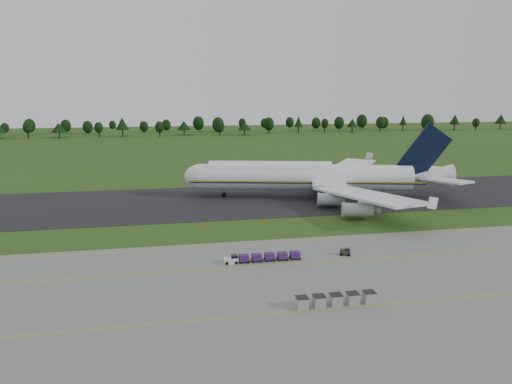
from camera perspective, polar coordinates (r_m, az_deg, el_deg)
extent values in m
plane|color=#274715|center=(104.83, -0.57, -4.31)|extent=(600.00, 600.00, 0.00)
cube|color=slate|center=(73.54, 4.35, -11.49)|extent=(300.00, 52.00, 0.06)
cube|color=black|center=(131.61, -2.79, -0.98)|extent=(300.00, 40.00, 0.08)
cube|color=#C5A40B|center=(84.33, 2.18, -8.33)|extent=(300.00, 0.25, 0.01)
cube|color=#C5A40B|center=(68.27, 5.72, -13.39)|extent=(300.00, 0.20, 0.01)
cube|color=#C5A40B|center=(95.42, 0.53, -5.90)|extent=(120.00, 0.20, 0.01)
cylinder|color=black|center=(331.08, -27.26, 5.71)|extent=(0.70, 0.70, 3.24)
cylinder|color=black|center=(326.32, -24.59, 5.97)|extent=(0.70, 0.70, 4.27)
sphere|color=black|center=(325.99, -24.66, 6.74)|extent=(5.37, 5.37, 5.37)
cylinder|color=black|center=(322.70, -21.55, 6.07)|extent=(0.70, 0.70, 3.25)
cone|color=black|center=(322.35, -21.61, 6.87)|extent=(8.99, 8.99, 5.78)
cylinder|color=black|center=(318.83, -17.50, 6.34)|extent=(0.70, 0.70, 3.84)
sphere|color=black|center=(318.52, -17.54, 7.04)|extent=(5.16, 5.16, 5.16)
cylinder|color=black|center=(319.65, -14.99, 6.53)|extent=(0.70, 0.70, 4.22)
cone|color=black|center=(319.21, -15.04, 7.57)|extent=(8.02, 8.02, 7.50)
cylinder|color=black|center=(313.58, -10.94, 6.59)|extent=(0.70, 0.70, 3.85)
sphere|color=black|center=(313.26, -10.97, 7.31)|extent=(5.43, 5.43, 5.43)
cylinder|color=black|center=(321.64, -8.22, 6.75)|extent=(0.70, 0.70, 3.23)
cone|color=black|center=(321.28, -8.24, 7.54)|extent=(8.99, 8.99, 5.75)
cylinder|color=black|center=(317.80, -4.15, 6.82)|extent=(0.70, 0.70, 3.73)
sphere|color=black|center=(317.50, -4.16, 7.51)|extent=(5.88, 5.88, 5.88)
cylinder|color=black|center=(317.94, -1.33, 6.80)|extent=(0.70, 0.70, 3.16)
cone|color=black|center=(317.59, -1.33, 7.59)|extent=(8.46, 8.46, 5.62)
cylinder|color=black|center=(332.16, 1.47, 7.08)|extent=(0.70, 0.70, 4.00)
sphere|color=black|center=(331.85, 1.48, 7.79)|extent=(6.74, 6.74, 6.74)
cylinder|color=black|center=(332.93, 4.87, 7.06)|extent=(0.70, 0.70, 4.01)
cone|color=black|center=(332.52, 4.88, 8.01)|extent=(5.78, 5.78, 7.13)
cylinder|color=black|center=(339.52, 7.86, 7.08)|extent=(0.70, 0.70, 3.96)
sphere|color=black|center=(339.22, 7.88, 7.76)|extent=(5.04, 5.04, 5.04)
cylinder|color=black|center=(346.58, 10.92, 7.01)|extent=(0.70, 0.70, 3.28)
cone|color=black|center=(346.25, 10.95, 7.76)|extent=(7.68, 7.68, 5.83)
cylinder|color=black|center=(356.06, 14.00, 7.06)|extent=(0.70, 0.70, 4.01)
sphere|color=black|center=(355.78, 14.03, 7.72)|extent=(6.22, 6.22, 6.22)
cylinder|color=black|center=(367.07, 16.43, 7.04)|extent=(0.70, 0.70, 3.84)
cone|color=black|center=(366.72, 16.48, 7.87)|extent=(5.24, 5.24, 6.82)
cylinder|color=black|center=(378.30, 18.98, 7.00)|extent=(0.70, 0.70, 3.64)
sphere|color=black|center=(378.05, 19.01, 7.56)|extent=(8.87, 8.87, 8.87)
cylinder|color=black|center=(384.30, 21.71, 6.89)|extent=(0.70, 0.70, 3.95)
cone|color=black|center=(383.95, 21.78, 7.71)|extent=(7.40, 7.40, 7.03)
cylinder|color=black|center=(390.55, 23.80, 6.75)|extent=(0.70, 0.70, 3.39)
sphere|color=black|center=(390.32, 23.84, 7.26)|extent=(5.02, 5.02, 5.02)
cylinder|color=black|center=(406.15, 26.12, 6.74)|extent=(0.70, 0.70, 3.89)
cone|color=black|center=(405.82, 26.19, 7.50)|extent=(8.23, 8.23, 6.91)
cylinder|color=white|center=(134.58, 5.72, 1.68)|extent=(56.09, 19.82, 6.95)
cylinder|color=white|center=(134.09, 1.61, 2.41)|extent=(33.19, 12.93, 5.42)
sphere|color=white|center=(135.87, -6.16, 1.76)|extent=(6.95, 6.95, 6.95)
cone|color=white|center=(140.42, 19.43, 1.68)|extent=(11.87, 8.90, 6.61)
cube|color=gold|center=(131.25, 5.80, 1.16)|extent=(60.12, 14.47, 0.34)
cube|color=white|center=(118.25, 12.50, -0.38)|extent=(16.54, 34.15, 0.53)
cube|color=white|center=(154.09, 10.16, 2.50)|extent=(28.33, 31.48, 0.53)
cylinder|color=#A1A4AA|center=(123.80, 8.65, -0.83)|extent=(7.29, 4.58, 3.09)
cylinder|color=#A1A4AA|center=(114.17, 11.54, -2.01)|extent=(7.29, 4.58, 3.09)
cylinder|color=#A1A4AA|center=(147.53, 7.66, 1.22)|extent=(7.29, 4.58, 3.09)
cylinder|color=#A1A4AA|center=(158.42, 9.00, 1.91)|extent=(7.29, 4.58, 3.09)
cube|color=black|center=(138.81, 18.66, 4.34)|extent=(13.82, 3.80, 15.51)
cube|color=white|center=(134.02, 20.91, 1.25)|extent=(9.02, 13.59, 0.43)
cube|color=white|center=(147.63, 19.17, 2.28)|extent=(12.68, 12.59, 0.43)
cylinder|color=slate|center=(135.99, -3.71, -0.13)|extent=(0.35, 0.35, 2.12)
cylinder|color=black|center=(136.08, -3.70, -0.31)|extent=(1.42, 1.14, 1.26)
cylinder|color=slate|center=(131.67, 8.30, -0.63)|extent=(0.35, 0.35, 2.12)
cylinder|color=black|center=(131.76, 8.29, -0.81)|extent=(1.42, 1.14, 1.26)
cylinder|color=slate|center=(140.13, 7.95, 0.13)|extent=(0.35, 0.35, 2.12)
cylinder|color=black|center=(140.22, 7.94, -0.04)|extent=(1.42, 1.14, 1.26)
cube|color=white|center=(84.96, -2.86, -7.83)|extent=(2.34, 1.26, 0.99)
cylinder|color=black|center=(84.35, -3.35, -8.14)|extent=(0.54, 0.20, 0.54)
cube|color=black|center=(85.34, -1.41, -7.85)|extent=(1.80, 1.35, 0.11)
cube|color=#3A1957|center=(85.16, -1.42, -7.51)|extent=(1.62, 1.26, 0.99)
cylinder|color=black|center=(84.70, -1.83, -8.13)|extent=(0.31, 0.13, 0.31)
cube|color=black|center=(85.72, 0.08, -7.76)|extent=(1.80, 1.35, 0.11)
cube|color=#3A1957|center=(85.54, 0.08, -7.42)|extent=(1.62, 1.26, 0.99)
cylinder|color=black|center=(85.06, -0.32, -8.03)|extent=(0.31, 0.13, 0.31)
cube|color=black|center=(86.15, 1.56, -7.66)|extent=(1.80, 1.35, 0.11)
cube|color=#3A1957|center=(85.97, 1.56, -7.32)|extent=(1.62, 1.26, 0.99)
cylinder|color=black|center=(85.48, 1.18, -7.93)|extent=(0.31, 0.13, 0.31)
cube|color=black|center=(86.65, 3.02, -7.56)|extent=(1.80, 1.35, 0.11)
cube|color=#3A1957|center=(86.47, 3.03, -7.22)|extent=(1.62, 1.26, 0.99)
cylinder|color=black|center=(85.96, 2.65, -7.83)|extent=(0.31, 0.13, 0.31)
cube|color=black|center=(87.19, 4.47, -7.45)|extent=(1.80, 1.35, 0.11)
cube|color=#3A1957|center=(87.02, 4.47, -7.12)|extent=(1.62, 1.26, 0.99)
cylinder|color=black|center=(86.49, 4.11, -7.72)|extent=(0.31, 0.13, 0.31)
cylinder|color=black|center=(85.04, -2.86, -7.97)|extent=(0.54, 0.20, 0.54)
cube|color=#2C3223|center=(90.25, 10.15, -6.81)|extent=(2.09, 1.70, 1.00)
cylinder|color=black|center=(89.63, 9.89, -7.10)|extent=(0.51, 0.18, 0.51)
cylinder|color=black|center=(91.03, 10.39, -6.82)|extent=(0.51, 0.18, 0.51)
cube|color=gray|center=(68.75, 5.27, -12.50)|extent=(1.52, 1.52, 1.52)
cube|color=black|center=(68.43, 5.28, -11.89)|extent=(1.62, 1.62, 0.08)
cube|color=gray|center=(69.42, 7.22, -12.30)|extent=(1.52, 1.52, 1.52)
cube|color=black|center=(69.10, 7.23, -11.70)|extent=(1.62, 1.62, 0.08)
cube|color=gray|center=(70.16, 9.12, -12.09)|extent=(1.52, 1.52, 1.52)
cube|color=black|center=(69.84, 9.14, -11.49)|extent=(1.62, 1.62, 0.08)
cube|color=gray|center=(70.98, 10.98, -11.87)|extent=(1.52, 1.52, 1.52)
cube|color=black|center=(70.66, 11.01, -11.28)|extent=(1.62, 1.62, 0.08)
cube|color=gray|center=(71.86, 12.79, -11.65)|extent=(1.52, 1.52, 1.52)
cube|color=black|center=(71.56, 12.82, -11.06)|extent=(1.62, 1.62, 0.08)
cube|color=#FF5008|center=(108.17, -6.13, -3.71)|extent=(0.50, 0.12, 0.60)
cube|color=black|center=(108.25, -6.13, -3.85)|extent=(0.30, 0.30, 0.04)
cube|color=#FF5008|center=(110.10, 1.00, -3.36)|extent=(0.50, 0.12, 0.60)
cube|color=black|center=(110.18, 1.00, -3.50)|extent=(0.30, 0.30, 0.04)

